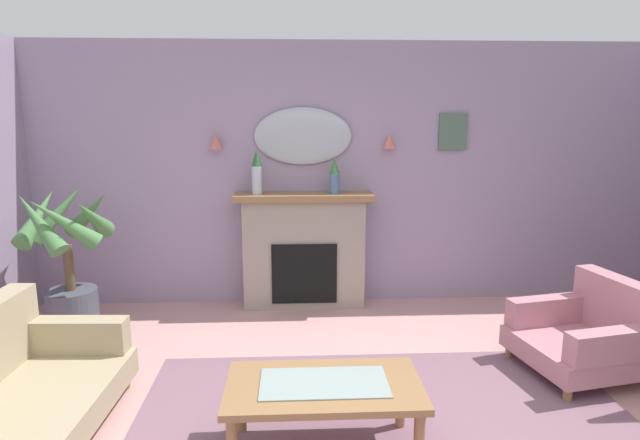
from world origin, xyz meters
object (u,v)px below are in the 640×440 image
Objects in this scene: wall_mirror at (303,136)px; framed_picture at (453,132)px; mantel_vase_centre at (257,172)px; potted_plant_tall_palm at (68,258)px; wall_sconce_left at (216,142)px; fireplace at (304,252)px; mantel_vase_left at (334,176)px; wall_sconce_right at (389,141)px; coffee_table at (324,393)px; armchair_in_corner at (589,333)px.

framed_picture is at bearing 0.38° from wall_mirror.
mantel_vase_centre is 1.99m from framed_picture.
wall_sconce_left is at bearing 26.54° from potted_plant_tall_palm.
mantel_vase_left reaches higher than fireplace.
wall_sconce_right is 0.39× the size of framed_picture.
wall_sconce_right is 0.13× the size of coffee_table.
wall_sconce_left is 1.70m from wall_sconce_right.
wall_sconce_right is at bearing -3.37° from wall_mirror.
mantel_vase_centre is 0.45× the size of wall_mirror.
wall_mirror is (-0.00, 0.14, 1.14)m from fireplace.
wall_sconce_left is 0.39× the size of framed_picture.
wall_sconce_right reaches higher than mantel_vase_left.
mantel_vase_left is 0.27× the size of potted_plant_tall_palm.
wall_sconce_left is 2.35m from framed_picture.
mantel_vase_left is 0.37× the size of wall_mirror.
wall_sconce_left is at bearing 151.73° from armchair_in_corner.
wall_sconce_right is at bearing 128.42° from armchair_in_corner.
potted_plant_tall_palm is (-4.21, 0.97, 0.38)m from armchair_in_corner.
fireplace is at bearing -174.23° from framed_picture.
mantel_vase_centre is at bearing 150.10° from armchair_in_corner.
wall_mirror is at bearing 17.77° from potted_plant_tall_palm.
mantel_vase_left is at bearing 140.90° from armchair_in_corner.
wall_sconce_left reaches higher than fireplace.
coffee_table is (0.06, -2.55, -1.33)m from wall_mirror.
mantel_vase_left is 2.57m from coffee_table.
wall_mirror is at bearing 150.46° from mantel_vase_left.
mantel_vase_left is 0.51m from wall_mirror.
potted_plant_tall_palm is (-2.15, 1.88, 0.30)m from coffee_table.
coffee_table is (-0.79, -2.50, -1.28)m from wall_sconce_right.
potted_plant_tall_palm is (-2.39, -0.50, -0.66)m from mantel_vase_left.
framed_picture is 0.33× the size of coffee_table.
armchair_in_corner is at bearing -29.90° from mantel_vase_centre.
wall_sconce_right is 0.11× the size of potted_plant_tall_palm.
wall_mirror is 6.86× the size of wall_sconce_left.
coffee_table is 1.15× the size of armchair_in_corner.
mantel_vase_centre is 2.63m from coffee_table.
mantel_vase_centre is (-0.45, -0.03, 0.81)m from fireplace.
framed_picture reaches higher than wall_sconce_right.
mantel_vase_centre is at bearing -16.70° from wall_sconce_left.
armchair_in_corner is 0.72× the size of potted_plant_tall_palm.
armchair_in_corner is at bearing -37.87° from wall_mirror.
framed_picture is at bearing 60.68° from coffee_table.
armchair_in_corner is at bearing -39.10° from mantel_vase_left.
fireplace is 2.41m from coffee_table.
mantel_vase_centre reaches higher than fireplace.
fireplace is 1.91m from framed_picture.
framed_picture reaches higher than fireplace.
framed_picture is at bearing 110.38° from armchair_in_corner.
mantel_vase_left is at bearing 84.31° from coffee_table.
wall_mirror is at bearing 142.13° from armchair_in_corner.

